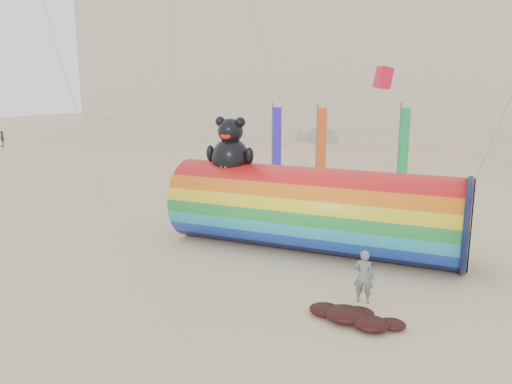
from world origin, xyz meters
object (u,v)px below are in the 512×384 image
at_px(hotel_building, 310,52).
at_px(kite_handler, 364,276).
at_px(windsock_assembly, 313,207).
at_px(fabric_bundle, 353,317).

relative_size(hotel_building, kite_handler, 38.24).
distance_m(hotel_building, windsock_assembly, 46.16).
bearing_deg(kite_handler, hotel_building, -73.02).
relative_size(windsock_assembly, kite_handler, 6.97).
bearing_deg(windsock_assembly, fabric_bundle, -61.89).
bearing_deg(hotel_building, kite_handler, -70.07).
xyz_separation_m(hotel_building, windsock_assembly, (14.23, -43.05, -8.63)).
bearing_deg(hotel_building, windsock_assembly, -71.70).
distance_m(hotel_building, fabric_bundle, 52.31).
height_order(hotel_building, fabric_bundle, hotel_building).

